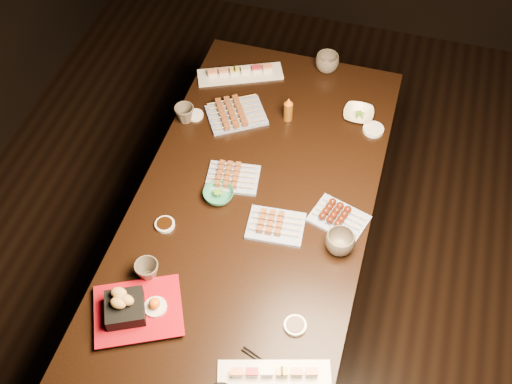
{
  "coord_description": "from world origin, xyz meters",
  "views": [
    {
      "loc": [
        0.06,
        -1.09,
        2.73
      ],
      "look_at": [
        -0.36,
        0.36,
        0.77
      ],
      "focal_mm": 45.0,
      "sensor_mm": 36.0,
      "label": 1
    }
  ],
  "objects_px": {
    "dining_table": "(253,257)",
    "tempura_tray": "(137,306)",
    "yakitori_plate_left": "(236,111)",
    "sushi_platter_near": "(274,373)",
    "sushi_platter_far": "(240,72)",
    "teacup_far_left": "(185,114)",
    "condiment_bottle": "(288,109)",
    "edamame_bowl_green": "(218,195)",
    "edamame_bowl_cream": "(358,114)",
    "teacup_near_left": "(147,271)",
    "teacup_mid_right": "(340,243)",
    "yakitori_plate_center": "(233,175)",
    "teacup_far_right": "(327,63)",
    "yakitori_plate_right": "(276,223)"
  },
  "relations": [
    {
      "from": "yakitori_plate_center",
      "to": "dining_table",
      "type": "bearing_deg",
      "value": -50.7
    },
    {
      "from": "edamame_bowl_green",
      "to": "edamame_bowl_cream",
      "type": "height_order",
      "value": "edamame_bowl_green"
    },
    {
      "from": "condiment_bottle",
      "to": "teacup_far_left",
      "type": "bearing_deg",
      "value": -162.81
    },
    {
      "from": "dining_table",
      "to": "condiment_bottle",
      "type": "bearing_deg",
      "value": 86.79
    },
    {
      "from": "tempura_tray",
      "to": "teacup_mid_right",
      "type": "height_order",
      "value": "tempura_tray"
    },
    {
      "from": "teacup_mid_right",
      "to": "teacup_far_right",
      "type": "xyz_separation_m",
      "value": [
        -0.25,
        0.94,
        -0.0
      ]
    },
    {
      "from": "dining_table",
      "to": "edamame_bowl_cream",
      "type": "relative_size",
      "value": 14.09
    },
    {
      "from": "yakitori_plate_center",
      "to": "teacup_far_right",
      "type": "xyz_separation_m",
      "value": [
        0.22,
        0.73,
        0.02
      ]
    },
    {
      "from": "sushi_platter_far",
      "to": "tempura_tray",
      "type": "xyz_separation_m",
      "value": [
        0.02,
        -1.24,
        0.03
      ]
    },
    {
      "from": "tempura_tray",
      "to": "teacup_far_left",
      "type": "height_order",
      "value": "tempura_tray"
    },
    {
      "from": "edamame_bowl_green",
      "to": "teacup_far_left",
      "type": "distance_m",
      "value": 0.44
    },
    {
      "from": "edamame_bowl_green",
      "to": "condiment_bottle",
      "type": "xyz_separation_m",
      "value": [
        0.15,
        0.49,
        0.04
      ]
    },
    {
      "from": "dining_table",
      "to": "tempura_tray",
      "type": "relative_size",
      "value": 6.11
    },
    {
      "from": "teacup_far_left",
      "to": "condiment_bottle",
      "type": "height_order",
      "value": "condiment_bottle"
    },
    {
      "from": "tempura_tray",
      "to": "condiment_bottle",
      "type": "relative_size",
      "value": 2.47
    },
    {
      "from": "sushi_platter_near",
      "to": "teacup_mid_right",
      "type": "height_order",
      "value": "teacup_mid_right"
    },
    {
      "from": "sushi_platter_far",
      "to": "edamame_bowl_cream",
      "type": "relative_size",
      "value": 3.0
    },
    {
      "from": "yakitori_plate_right",
      "to": "tempura_tray",
      "type": "distance_m",
      "value": 0.59
    },
    {
      "from": "teacup_near_left",
      "to": "sushi_platter_far",
      "type": "bearing_deg",
      "value": 89.7
    },
    {
      "from": "dining_table",
      "to": "sushi_platter_far",
      "type": "bearing_deg",
      "value": 109.34
    },
    {
      "from": "yakitori_plate_right",
      "to": "condiment_bottle",
      "type": "bearing_deg",
      "value": 94.9
    },
    {
      "from": "yakitori_plate_left",
      "to": "sushi_platter_far",
      "type": "bearing_deg",
      "value": 71.15
    },
    {
      "from": "sushi_platter_far",
      "to": "teacup_near_left",
      "type": "bearing_deg",
      "value": 65.72
    },
    {
      "from": "dining_table",
      "to": "teacup_near_left",
      "type": "xyz_separation_m",
      "value": [
        -0.26,
        -0.4,
        0.41
      ]
    },
    {
      "from": "yakitori_plate_center",
      "to": "teacup_far_left",
      "type": "xyz_separation_m",
      "value": [
        -0.29,
        0.25,
        0.01
      ]
    },
    {
      "from": "edamame_bowl_cream",
      "to": "teacup_far_left",
      "type": "height_order",
      "value": "teacup_far_left"
    },
    {
      "from": "edamame_bowl_green",
      "to": "teacup_mid_right",
      "type": "relative_size",
      "value": 1.1
    },
    {
      "from": "teacup_near_left",
      "to": "teacup_mid_right",
      "type": "distance_m",
      "value": 0.69
    },
    {
      "from": "sushi_platter_far",
      "to": "tempura_tray",
      "type": "bearing_deg",
      "value": 66.76
    },
    {
      "from": "teacup_far_right",
      "to": "yakitori_plate_left",
      "type": "bearing_deg",
      "value": -127.71
    },
    {
      "from": "edamame_bowl_cream",
      "to": "teacup_far_right",
      "type": "bearing_deg",
      "value": 127.16
    },
    {
      "from": "teacup_mid_right",
      "to": "teacup_far_right",
      "type": "relative_size",
      "value": 1.01
    },
    {
      "from": "dining_table",
      "to": "teacup_mid_right",
      "type": "xyz_separation_m",
      "value": [
        0.36,
        -0.1,
        0.42
      ]
    },
    {
      "from": "tempura_tray",
      "to": "yakitori_plate_left",
      "type": "bearing_deg",
      "value": 61.72
    },
    {
      "from": "yakitori_plate_center",
      "to": "edamame_bowl_cream",
      "type": "xyz_separation_m",
      "value": [
        0.41,
        0.48,
        -0.01
      ]
    },
    {
      "from": "condiment_bottle",
      "to": "edamame_bowl_green",
      "type": "bearing_deg",
      "value": -107.44
    },
    {
      "from": "dining_table",
      "to": "tempura_tray",
      "type": "distance_m",
      "value": 0.74
    },
    {
      "from": "sushi_platter_far",
      "to": "yakitori_plate_center",
      "type": "height_order",
      "value": "yakitori_plate_center"
    },
    {
      "from": "yakitori_plate_left",
      "to": "teacup_far_left",
      "type": "distance_m",
      "value": 0.22
    },
    {
      "from": "sushi_platter_far",
      "to": "yakitori_plate_left",
      "type": "bearing_deg",
      "value": 79.3
    },
    {
      "from": "sushi_platter_near",
      "to": "sushi_platter_far",
      "type": "relative_size",
      "value": 0.94
    },
    {
      "from": "dining_table",
      "to": "tempura_tray",
      "type": "bearing_deg",
      "value": -115.13
    },
    {
      "from": "teacup_near_left",
      "to": "teacup_far_left",
      "type": "height_order",
      "value": "teacup_near_left"
    },
    {
      "from": "yakitori_plate_left",
      "to": "edamame_bowl_green",
      "type": "distance_m",
      "value": 0.44
    },
    {
      "from": "yakitori_plate_center",
      "to": "teacup_near_left",
      "type": "height_order",
      "value": "teacup_near_left"
    },
    {
      "from": "tempura_tray",
      "to": "edamame_bowl_cream",
      "type": "bearing_deg",
      "value": 38.37
    },
    {
      "from": "dining_table",
      "to": "yakitori_plate_center",
      "type": "distance_m",
      "value": 0.43
    },
    {
      "from": "dining_table",
      "to": "yakitori_plate_center",
      "type": "relative_size",
      "value": 8.83
    },
    {
      "from": "yakitori_plate_left",
      "to": "edamame_bowl_green",
      "type": "bearing_deg",
      "value": -113.92
    },
    {
      "from": "tempura_tray",
      "to": "sushi_platter_far",
      "type": "bearing_deg",
      "value": 64.99
    }
  ]
}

